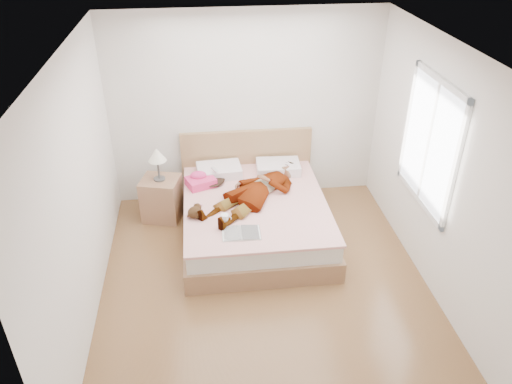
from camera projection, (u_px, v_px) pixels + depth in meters
ground at (265, 284)px, 5.58m from camera, size 4.00×4.00×0.00m
woman at (257, 187)px, 6.18m from camera, size 1.67×1.67×0.24m
hair at (210, 178)px, 6.55m from camera, size 0.51×0.58×0.07m
phone at (215, 170)px, 6.44m from camera, size 0.10×0.10×0.05m
room_shell at (430, 143)px, 5.24m from camera, size 4.00×4.00×4.00m
bed at (254, 213)px, 6.32m from camera, size 1.80×2.08×1.00m
towel at (200, 180)px, 6.42m from camera, size 0.43×0.39×0.18m
magazine at (241, 233)px, 5.53m from camera, size 0.43×0.29×0.03m
coffee_mug at (225, 218)px, 5.71m from camera, size 0.14×0.11×0.10m
plush_toy at (195, 211)px, 5.80m from camera, size 0.21×0.26×0.13m
nightstand at (161, 195)px, 6.56m from camera, size 0.57×0.53×1.03m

